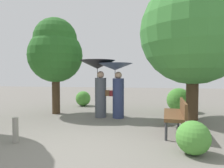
# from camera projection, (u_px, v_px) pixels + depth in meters

# --- Properties ---
(ground_plane) EXTENTS (40.00, 40.00, 0.00)m
(ground_plane) POSITION_uv_depth(u_px,v_px,m) (79.00, 150.00, 3.97)
(ground_plane) COLOR slate
(person_left) EXTENTS (1.25, 1.25, 1.97)m
(person_left) POSITION_uv_depth(u_px,v_px,m) (98.00, 75.00, 7.07)
(person_left) COLOR #474C56
(person_left) RESTS_ON ground
(person_right) EXTENTS (1.20, 1.20, 1.86)m
(person_right) POSITION_uv_depth(u_px,v_px,m) (116.00, 79.00, 6.93)
(person_right) COLOR navy
(person_right) RESTS_ON ground
(park_bench) EXTENTS (0.61, 1.53, 0.83)m
(park_bench) POSITION_uv_depth(u_px,v_px,m) (177.00, 113.00, 5.11)
(park_bench) COLOR #38383D
(park_bench) RESTS_ON ground
(tree_near_left) EXTENTS (2.03, 2.03, 3.60)m
(tree_near_left) POSITION_uv_depth(u_px,v_px,m) (55.00, 51.00, 7.65)
(tree_near_left) COLOR #42301E
(tree_near_left) RESTS_ON ground
(tree_near_right) EXTENTS (3.40, 3.40, 4.98)m
(tree_near_right) POSITION_uv_depth(u_px,v_px,m) (193.00, 24.00, 6.51)
(tree_near_right) COLOR #42301E
(tree_near_right) RESTS_ON ground
(bush_path_left) EXTENTS (0.62, 0.62, 0.62)m
(bush_path_left) POSITION_uv_depth(u_px,v_px,m) (193.00, 138.00, 3.74)
(bush_path_left) COLOR #4C9338
(bush_path_left) RESTS_ON ground
(bush_path_right) EXTENTS (0.70, 0.70, 0.70)m
(bush_path_right) POSITION_uv_depth(u_px,v_px,m) (83.00, 98.00, 9.69)
(bush_path_right) COLOR #4C9338
(bush_path_right) RESTS_ON ground
(bush_behind_bench) EXTENTS (0.94, 0.94, 0.94)m
(bush_behind_bench) POSITION_uv_depth(u_px,v_px,m) (179.00, 100.00, 8.12)
(bush_behind_bench) COLOR #4C9338
(bush_behind_bench) RESTS_ON ground
(path_marker_post) EXTENTS (0.12, 0.12, 0.54)m
(path_marker_post) POSITION_uv_depth(u_px,v_px,m) (16.00, 130.00, 4.39)
(path_marker_post) COLOR gray
(path_marker_post) RESTS_ON ground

